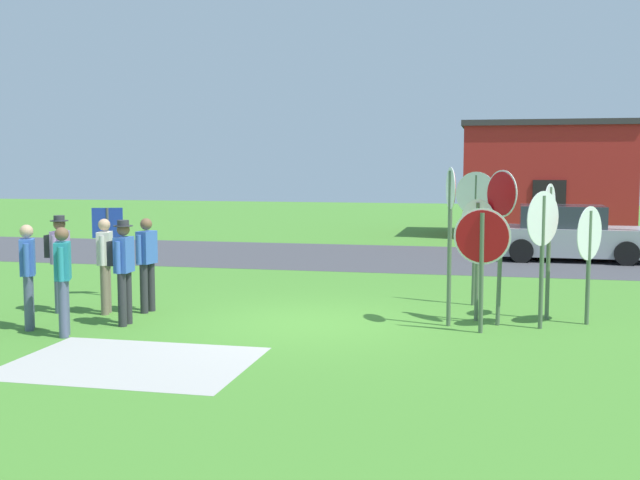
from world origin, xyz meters
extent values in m
plane|color=#47842D|center=(0.00, 0.00, 0.00)|extent=(80.00, 80.00, 0.00)
cube|color=#424247|center=(0.00, 9.42, 0.00)|extent=(60.00, 6.40, 0.01)
cube|color=#ADAAA3|center=(-1.76, -2.99, 0.00)|extent=(3.20, 2.40, 0.01)
cube|color=#B2231E|center=(4.82, 17.27, 1.98)|extent=(5.78, 4.30, 3.96)
cube|color=#383333|center=(4.82, 17.27, 4.06)|extent=(5.98, 4.50, 0.20)
cube|color=black|center=(4.82, 15.10, 1.05)|extent=(1.10, 0.08, 2.10)
cube|color=#A5A8AD|center=(5.06, 9.91, 0.53)|extent=(4.34, 1.89, 0.76)
cube|color=#2D333D|center=(4.81, 9.92, 1.21)|extent=(2.27, 1.57, 0.60)
cylinder|color=black|center=(6.42, 10.79, 0.32)|extent=(0.64, 0.23, 0.64)
cylinder|color=black|center=(6.38, 8.99, 0.32)|extent=(0.64, 0.23, 0.64)
cylinder|color=black|center=(3.75, 10.84, 0.32)|extent=(0.64, 0.23, 0.64)
cylinder|color=black|center=(3.71, 9.04, 0.32)|extent=(0.64, 0.23, 0.64)
cylinder|color=#51664C|center=(3.87, 1.24, 1.13)|extent=(0.09, 0.09, 2.26)
cylinder|color=white|center=(3.87, 1.24, 1.99)|extent=(0.23, 0.63, 0.66)
cylinder|color=#B70F14|center=(3.86, 1.25, 1.99)|extent=(0.22, 0.58, 0.61)
cylinder|color=#51664C|center=(3.71, 0.43, 1.07)|extent=(0.10, 0.10, 2.15)
cylinder|color=white|center=(3.71, 0.43, 1.78)|extent=(0.53, 0.71, 0.88)
cylinder|color=#B70F14|center=(3.70, 0.44, 1.78)|extent=(0.49, 0.66, 0.81)
cylinder|color=#51664C|center=(2.69, 0.86, 1.00)|extent=(0.10, 0.10, 2.01)
cylinder|color=white|center=(2.69, 0.86, 1.71)|extent=(0.57, 0.44, 0.70)
cylinder|color=#B70F14|center=(2.69, 0.86, 1.71)|extent=(0.53, 0.41, 0.65)
cylinder|color=#51664C|center=(2.77, -0.12, 0.95)|extent=(0.08, 0.13, 1.90)
cylinder|color=white|center=(2.77, -0.12, 1.53)|extent=(0.88, 0.15, 0.89)
cylinder|color=#B70F14|center=(2.77, -0.13, 1.53)|extent=(0.82, 0.14, 0.82)
cylinder|color=#51664C|center=(3.06, 0.57, 1.24)|extent=(0.14, 0.13, 2.49)
cylinder|color=white|center=(3.06, 0.57, 2.17)|extent=(0.49, 0.63, 0.77)
cylinder|color=#B70F14|center=(3.05, 0.57, 2.17)|extent=(0.46, 0.58, 0.71)
cylinder|color=#51664C|center=(2.61, 2.36, 1.22)|extent=(0.12, 0.15, 2.44)
cylinder|color=white|center=(2.61, 2.36, 2.10)|extent=(0.76, 0.36, 0.81)
cylinder|color=#B70F14|center=(2.62, 2.37, 2.10)|extent=(0.70, 0.34, 0.75)
cylinder|color=#51664C|center=(4.48, 0.94, 0.94)|extent=(0.10, 0.10, 1.89)
cylinder|color=white|center=(4.48, 0.94, 1.52)|extent=(0.48, 0.77, 0.89)
cylinder|color=#B70F14|center=(4.48, 0.95, 1.52)|extent=(0.44, 0.71, 0.83)
cylinder|color=#51664C|center=(2.25, 0.33, 1.27)|extent=(0.09, 0.09, 2.54)
cylinder|color=white|center=(2.25, 0.33, 2.26)|extent=(0.19, 0.67, 0.69)
cylinder|color=#B70F14|center=(2.26, 0.33, 2.26)|extent=(0.18, 0.62, 0.63)
cylinder|color=#2D2D33|center=(-2.96, -0.65, 0.44)|extent=(0.14, 0.14, 0.88)
cylinder|color=#2D2D33|center=(-2.95, -0.87, 0.44)|extent=(0.14, 0.14, 0.88)
cube|color=#3860B7|center=(-2.96, -0.76, 1.17)|extent=(0.24, 0.37, 0.58)
cylinder|color=#3860B7|center=(-2.97, -0.52, 1.15)|extent=(0.09, 0.09, 0.52)
cylinder|color=#3860B7|center=(-2.95, -1.00, 1.15)|extent=(0.09, 0.09, 0.52)
sphere|color=brown|center=(-2.96, -0.76, 1.58)|extent=(0.21, 0.21, 0.21)
cylinder|color=#333338|center=(-2.96, -0.76, 1.64)|extent=(0.32, 0.31, 0.02)
cylinder|color=#333338|center=(-2.96, -0.76, 1.69)|extent=(0.19, 0.19, 0.09)
cube|color=#232328|center=(-3.13, -0.77, 1.19)|extent=(0.15, 0.27, 0.40)
cylinder|color=#7A6B56|center=(-3.77, 0.18, 0.44)|extent=(0.14, 0.14, 0.88)
cylinder|color=#7A6B56|center=(-3.71, -0.03, 0.44)|extent=(0.14, 0.14, 0.88)
cube|color=beige|center=(-3.74, 0.08, 1.17)|extent=(0.31, 0.41, 0.58)
cylinder|color=beige|center=(-3.81, 0.31, 1.15)|extent=(0.09, 0.09, 0.52)
cylinder|color=beige|center=(-3.68, -0.15, 1.15)|extent=(0.09, 0.09, 0.52)
sphere|color=tan|center=(-3.74, 0.08, 1.58)|extent=(0.21, 0.21, 0.21)
cylinder|color=#2D2D33|center=(-3.07, 0.48, 0.44)|extent=(0.14, 0.14, 0.88)
cylinder|color=#2D2D33|center=(-3.10, 0.26, 0.44)|extent=(0.14, 0.14, 0.88)
cube|color=#3860B7|center=(-3.08, 0.37, 1.17)|extent=(0.28, 0.39, 0.58)
cylinder|color=#3860B7|center=(-3.04, 0.61, 1.15)|extent=(0.09, 0.09, 0.52)
cylinder|color=#3860B7|center=(-3.12, 0.13, 1.15)|extent=(0.09, 0.09, 0.52)
sphere|color=brown|center=(-3.08, 0.37, 1.58)|extent=(0.21, 0.21, 0.21)
cylinder|color=#4C5670|center=(-3.54, -1.63, 0.44)|extent=(0.14, 0.14, 0.88)
cylinder|color=#4C5670|center=(-3.45, -1.83, 0.44)|extent=(0.14, 0.14, 0.88)
cube|color=teal|center=(-3.49, -1.73, 1.17)|extent=(0.35, 0.42, 0.58)
cylinder|color=teal|center=(-3.59, -1.51, 1.15)|extent=(0.09, 0.09, 0.52)
cylinder|color=teal|center=(-3.39, -1.95, 1.15)|extent=(0.09, 0.09, 0.52)
sphere|color=brown|center=(-3.49, -1.73, 1.58)|extent=(0.21, 0.21, 0.21)
cylinder|color=#4C5670|center=(-4.61, 0.16, 0.44)|extent=(0.14, 0.14, 0.88)
cylinder|color=#4C5670|center=(-4.59, -0.06, 0.44)|extent=(0.14, 0.14, 0.88)
cube|color=#9E7AB2|center=(-4.60, 0.05, 1.17)|extent=(0.25, 0.38, 0.58)
cylinder|color=#9E7AB2|center=(-4.62, 0.29, 1.15)|extent=(0.09, 0.09, 0.52)
cylinder|color=#9E7AB2|center=(-4.58, -0.19, 1.15)|extent=(0.09, 0.09, 0.52)
sphere|color=brown|center=(-4.60, 0.05, 1.58)|extent=(0.21, 0.21, 0.21)
cylinder|color=#333338|center=(-4.60, 0.05, 1.64)|extent=(0.31, 0.32, 0.02)
cylinder|color=#333338|center=(-4.60, 0.05, 1.69)|extent=(0.19, 0.19, 0.09)
cube|color=#232328|center=(-4.77, 0.03, 1.19)|extent=(0.16, 0.27, 0.40)
cylinder|color=#4C5670|center=(-4.36, -1.30, 0.44)|extent=(0.14, 0.14, 0.88)
cylinder|color=#4C5670|center=(-4.26, -1.49, 0.44)|extent=(0.14, 0.14, 0.88)
cube|color=#3860B7|center=(-4.31, -1.40, 1.17)|extent=(0.37, 0.42, 0.58)
cylinder|color=#3860B7|center=(-4.43, -1.19, 1.15)|extent=(0.09, 0.09, 0.52)
cylinder|color=#3860B7|center=(-4.19, -1.61, 1.15)|extent=(0.09, 0.09, 0.52)
sphere|color=tan|center=(-4.31, -1.40, 1.58)|extent=(0.21, 0.21, 0.21)
cylinder|color=#4C4C51|center=(-4.58, 1.79, 0.89)|extent=(0.06, 0.06, 1.78)
cube|color=#1E389E|center=(-4.58, 1.79, 1.48)|extent=(0.57, 0.24, 0.60)
camera|label=1|loc=(2.90, -12.39, 2.65)|focal=43.65mm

